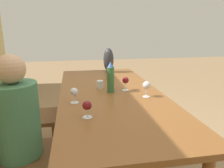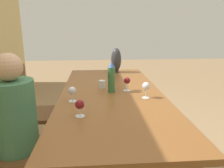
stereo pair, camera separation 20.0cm
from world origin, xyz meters
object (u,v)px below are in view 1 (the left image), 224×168
Objects in this scene: water_tumbler at (100,84)px; wine_glass_0 at (74,92)px; wine_glass_2 at (126,81)px; vase at (109,60)px; chair_near at (9,149)px; person_near at (20,131)px; wine_glass_3 at (147,86)px; wine_glass_1 at (87,106)px; water_bottle at (110,78)px; chair_far at (28,111)px.

wine_glass_0 is at bearing 146.29° from water_tumbler.
water_tumbler is 0.58× the size of wine_glass_2.
vase is 0.34× the size of chair_near.
vase reaches higher than wine_glass_0.
person_near is (-0.49, 0.90, -0.21)m from wine_glass_2.
chair_near reaches higher than wine_glass_3.
wine_glass_3 is at bearing -150.02° from wine_glass_2.
wine_glass_1 is at bearing 123.31° from wine_glass_3.
wine_glass_2 is (0.04, -0.16, -0.05)m from water_bottle.
vase is 2.58× the size of wine_glass_0.
wine_glass_1 is 0.10× the size of person_near.
wine_glass_3 reaches higher than water_tumbler.
wine_glass_2 reaches higher than water_tumbler.
person_near is (-0.00, -0.09, 0.14)m from chair_near.
wine_glass_2 is 1.08m from chair_far.
vase is 0.27× the size of person_near.
wine_glass_2 is (0.60, -0.42, 0.01)m from wine_glass_1.
wine_glass_2 is 0.27m from wine_glass_3.
vase is at bearing -14.98° from wine_glass_1.
water_bottle is at bearing -58.67° from person_near.
person_near is at bearing 118.41° from wine_glass_2.
wine_glass_1 is 0.85× the size of wine_glass_3.
water_bottle is at bearing -152.33° from water_tumbler.
wine_glass_0 is 0.64m from wine_glass_3.
wine_glass_3 is at bearing -124.06° from water_bottle.
chair_far is (0.13, 0.75, -0.29)m from water_tumbler.
wine_glass_0 is 0.13× the size of chair_far.
wine_glass_0 is 1.05× the size of wine_glass_1.
wine_glass_1 is (-1.47, 0.39, -0.09)m from vase.
wine_glass_3 is (-0.35, -0.37, 0.06)m from water_tumbler.
water_bottle is at bearing -61.49° from chair_near.
chair_near is at bearing 144.74° from vase.
wine_glass_0 is 0.11× the size of person_near.
wine_glass_2 is at bearing -178.49° from vase.
water_bottle is 2.20× the size of wine_glass_2.
vase is at bearing 8.08° from wine_glass_3.
vase reaches higher than wine_glass_3.
person_near is at bearing 147.32° from vase.
wine_glass_0 is at bearing -137.06° from chair_far.
wine_glass_2 is (-0.12, -0.24, 0.06)m from water_tumbler.
vase is 2.72× the size of wine_glass_1.
chair_far is (0.52, 0.49, -0.34)m from wine_glass_0.
wine_glass_3 is (0.04, -0.64, 0.01)m from wine_glass_0.
person_near is (-0.60, 0.66, -0.15)m from water_tumbler.
person_near reaches higher than vase.
water_bottle is 1.02m from chair_near.
wine_glass_0 is (-0.39, 0.26, 0.05)m from water_tumbler.
water_bottle reaches higher than wine_glass_1.
chair_far is at bearing 34.07° from wine_glass_1.
water_tumbler is at bearing -99.75° from chair_far.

